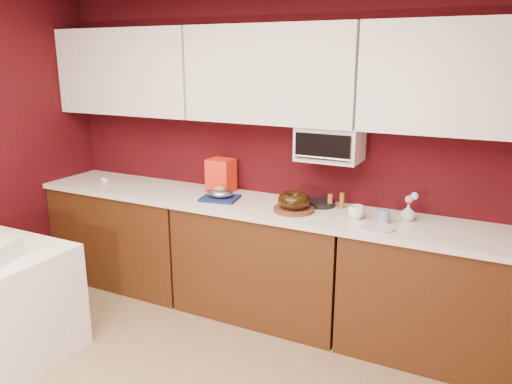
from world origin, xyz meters
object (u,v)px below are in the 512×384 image
at_px(pandoro_box, 221,175).
at_px(bundt_cake, 294,201).
at_px(toaster_oven, 330,143).
at_px(flower_vase, 408,211).
at_px(coffee_mug, 356,211).
at_px(blue_jar, 384,216).
at_px(foil_ham_nest, 220,193).

bearing_deg(pandoro_box, bundt_cake, -17.98).
height_order(toaster_oven, pandoro_box, toaster_oven).
distance_m(pandoro_box, flower_vase, 1.51).
relative_size(coffee_mug, blue_jar, 1.20).
xyz_separation_m(pandoro_box, blue_jar, (1.38, -0.19, -0.09)).
xyz_separation_m(coffee_mug, blue_jar, (0.19, -0.00, -0.01)).
relative_size(bundt_cake, coffee_mug, 2.17).
height_order(pandoro_box, blue_jar, pandoro_box).
relative_size(foil_ham_nest, coffee_mug, 1.92).
bearing_deg(toaster_oven, pandoro_box, 179.37).
relative_size(toaster_oven, pandoro_box, 1.65).
height_order(coffee_mug, flower_vase, flower_vase).
relative_size(pandoro_box, blue_jar, 3.02).
bearing_deg(pandoro_box, foil_ham_nest, -62.98).
bearing_deg(bundt_cake, flower_vase, 11.65).
relative_size(toaster_oven, blue_jar, 4.98).
bearing_deg(flower_vase, bundt_cake, -168.35).
xyz_separation_m(toaster_oven, pandoro_box, (-0.92, 0.01, -0.34)).
relative_size(blue_jar, flower_vase, 0.71).
xyz_separation_m(bundt_cake, pandoro_box, (-0.74, 0.23, 0.06)).
height_order(bundt_cake, foil_ham_nest, bundt_cake).
relative_size(bundt_cake, foil_ham_nest, 1.13).
distance_m(foil_ham_nest, pandoro_box, 0.25).
relative_size(coffee_mug, flower_vase, 0.86).
bearing_deg(blue_jar, coffee_mug, 179.68).
distance_m(bundt_cake, pandoro_box, 0.78).
height_order(toaster_oven, blue_jar, toaster_oven).
xyz_separation_m(toaster_oven, foil_ham_nest, (-0.81, -0.20, -0.42)).
height_order(coffee_mug, blue_jar, coffee_mug).
xyz_separation_m(toaster_oven, bundt_cake, (-0.18, -0.22, -0.39)).
bearing_deg(flower_vase, foil_ham_nest, -174.37).
bearing_deg(coffee_mug, flower_vase, 20.17).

